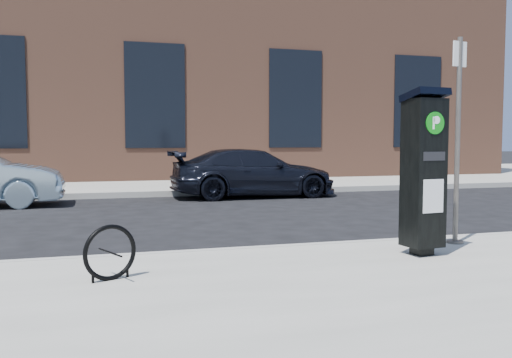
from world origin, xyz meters
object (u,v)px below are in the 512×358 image
object	(u,v)px
sign_pole	(457,142)
bike_rack	(110,253)
parking_kiosk	(423,170)
car_dark	(253,173)

from	to	relation	value
sign_pole	bike_rack	bearing A→B (deg)	175.49
sign_pole	bike_rack	size ratio (longest dim) A/B	4.90
bike_rack	sign_pole	bearing A→B (deg)	-15.33
parking_kiosk	bike_rack	world-z (taller)	parking_kiosk
parking_kiosk	car_dark	world-z (taller)	parking_kiosk
sign_pole	bike_rack	world-z (taller)	sign_pole
parking_kiosk	sign_pole	world-z (taller)	sign_pole
bike_rack	car_dark	size ratio (longest dim) A/B	0.12
parking_kiosk	bike_rack	distance (m)	3.62
parking_kiosk	sign_pole	bearing A→B (deg)	25.27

